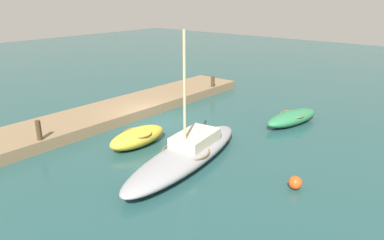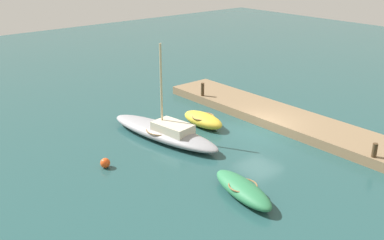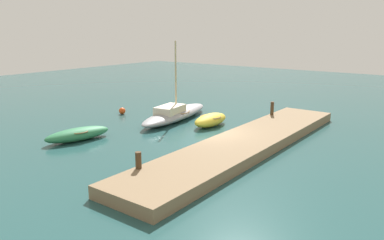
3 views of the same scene
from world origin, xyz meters
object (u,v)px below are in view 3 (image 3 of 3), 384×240
(mooring_post_mid_west, at_px, (272,108))
(marker_buoy, at_px, (122,111))
(rowboat_green, at_px, (78,134))
(mooring_post_west, at_px, (138,160))
(dinghy_yellow, at_px, (211,120))
(sailboat_grey, at_px, (175,114))

(mooring_post_mid_west, bearing_deg, marker_buoy, 112.57)
(rowboat_green, height_order, marker_buoy, rowboat_green)
(rowboat_green, xyz_separation_m, mooring_post_west, (-2.23, -7.17, 0.54))
(mooring_post_west, bearing_deg, dinghy_yellow, 16.58)
(dinghy_yellow, relative_size, rowboat_green, 0.77)
(marker_buoy, bearing_deg, mooring_post_west, -129.93)
(mooring_post_mid_west, distance_m, marker_buoy, 11.29)
(rowboat_green, relative_size, mooring_post_west, 5.57)
(rowboat_green, xyz_separation_m, sailboat_grey, (7.43, -1.24, 0.09))
(rowboat_green, relative_size, marker_buoy, 8.05)
(dinghy_yellow, relative_size, sailboat_grey, 0.39)
(dinghy_yellow, relative_size, mooring_post_west, 4.31)
(sailboat_grey, distance_m, marker_buoy, 4.57)
(sailboat_grey, bearing_deg, dinghy_yellow, -97.61)
(mooring_post_mid_west, bearing_deg, rowboat_green, 146.41)
(dinghy_yellow, xyz_separation_m, mooring_post_west, (-9.72, -2.89, 0.50))
(marker_buoy, bearing_deg, rowboat_green, -153.52)
(marker_buoy, bearing_deg, sailboat_grey, -77.90)
(dinghy_yellow, bearing_deg, mooring_post_west, -163.82)
(mooring_post_west, distance_m, marker_buoy, 13.58)
(dinghy_yellow, height_order, mooring_post_west, mooring_post_west)
(mooring_post_west, bearing_deg, sailboat_grey, 31.56)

